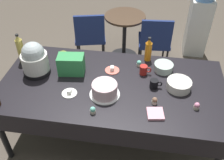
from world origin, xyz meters
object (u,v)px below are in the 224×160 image
at_px(soda_carton, 71,64).
at_px(round_cafe_table, 125,29).
at_px(water_cooler, 199,19).
at_px(cupcake_lemon, 155,101).
at_px(dessert_plate_white, 69,93).
at_px(cupcake_vanilla, 93,110).
at_px(dessert_plate_coral, 112,70).
at_px(dessert_plate_teal, 38,52).
at_px(frosted_layer_cake, 105,90).
at_px(coffee_mug_red, 144,70).
at_px(coffee_mug_olive, 64,55).
at_px(soda_bottle_orange_juice, 148,50).
at_px(potluck_table, 112,89).
at_px(maroon_chair_right, 155,40).
at_px(cupcake_berry, 139,63).
at_px(ceramic_snack_bowl, 179,85).
at_px(soda_bottle_ginger_ale, 20,49).
at_px(glass_salad_bowl, 164,67).
at_px(slow_cooker, 35,59).
at_px(coffee_mug_black, 154,84).
at_px(maroon_chair_left, 90,35).
at_px(cupcake_mint, 197,106).

relative_size(soda_carton, round_cafe_table, 0.36).
bearing_deg(water_cooler, cupcake_lemon, -107.11).
xyz_separation_m(dessert_plate_white, cupcake_vanilla, (0.27, -0.21, 0.02)).
height_order(dessert_plate_coral, dessert_plate_teal, same).
bearing_deg(soda_carton, cupcake_vanilla, -64.63).
relative_size(frosted_layer_cake, water_cooler, 0.23).
bearing_deg(coffee_mug_red, coffee_mug_olive, 171.14).
bearing_deg(soda_bottle_orange_juice, dessert_plate_teal, -177.47).
xyz_separation_m(coffee_mug_olive, soda_carton, (0.15, -0.23, 0.06)).
relative_size(potluck_table, maroon_chair_right, 2.59).
bearing_deg(soda_bottle_orange_juice, cupcake_berry, -123.08).
distance_m(dessert_plate_teal, coffee_mug_olive, 0.34).
height_order(ceramic_snack_bowl, soda_bottle_ginger_ale, soda_bottle_ginger_ale).
bearing_deg(dessert_plate_coral, soda_bottle_ginger_ale, 178.69).
distance_m(dessert_plate_coral, cupcake_lemon, 0.61).
bearing_deg(coffee_mug_olive, cupcake_lemon, -28.72).
distance_m(soda_bottle_ginger_ale, soda_carton, 0.59).
relative_size(dessert_plate_white, cupcake_berry, 2.12).
xyz_separation_m(dessert_plate_coral, coffee_mug_red, (0.32, -0.00, 0.04)).
relative_size(glass_salad_bowl, dessert_plate_coral, 1.31).
xyz_separation_m(potluck_table, dessert_plate_coral, (-0.03, 0.21, 0.07)).
bearing_deg(coffee_mug_red, glass_salad_bowl, 24.88).
xyz_separation_m(dessert_plate_coral, soda_bottle_ginger_ale, (-0.98, 0.02, 0.14)).
bearing_deg(slow_cooker, coffee_mug_black, -2.29).
xyz_separation_m(soda_bottle_ginger_ale, maroon_chair_left, (0.48, 1.11, -0.41)).
xyz_separation_m(glass_salad_bowl, dessert_plate_coral, (-0.52, -0.09, -0.03)).
bearing_deg(glass_salad_bowl, soda_bottle_ginger_ale, -177.42).
relative_size(cupcake_lemon, cupcake_berry, 1.00).
relative_size(slow_cooker, dessert_plate_teal, 2.50).
xyz_separation_m(cupcake_berry, soda_bottle_orange_juice, (0.08, 0.13, 0.10)).
bearing_deg(dessert_plate_teal, round_cafe_table, 52.95).
bearing_deg(glass_salad_bowl, dessert_plate_teal, 175.58).
height_order(dessert_plate_coral, water_cooler, water_cooler).
xyz_separation_m(slow_cooker, dessert_plate_white, (0.41, -0.26, -0.15)).
height_order(glass_salad_bowl, dessert_plate_white, glass_salad_bowl).
bearing_deg(maroon_chair_left, coffee_mug_olive, -93.28).
bearing_deg(coffee_mug_red, maroon_chair_left, 126.19).
distance_m(cupcake_mint, coffee_mug_red, 0.65).
bearing_deg(soda_bottle_ginger_ale, soda_bottle_orange_juice, 9.86).
distance_m(frosted_layer_cake, round_cafe_table, 1.75).
distance_m(dessert_plate_white, water_cooler, 2.53).
bearing_deg(cupcake_berry, glass_salad_bowl, -7.75).
xyz_separation_m(cupcake_mint, round_cafe_table, (-0.83, 1.78, -0.28)).
xyz_separation_m(frosted_layer_cake, dessert_plate_teal, (-0.88, 0.57, -0.05)).
xyz_separation_m(cupcake_berry, coffee_mug_olive, (-0.83, 0.01, 0.01)).
bearing_deg(dessert_plate_teal, cupcake_berry, -3.68).
bearing_deg(frosted_layer_cake, maroon_chair_left, 108.04).
distance_m(cupcake_mint, coffee_mug_olive, 1.48).
relative_size(soda_bottle_orange_juice, soda_bottle_ginger_ale, 0.84).
xyz_separation_m(dessert_plate_teal, cupcake_berry, (1.16, -0.07, 0.02)).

